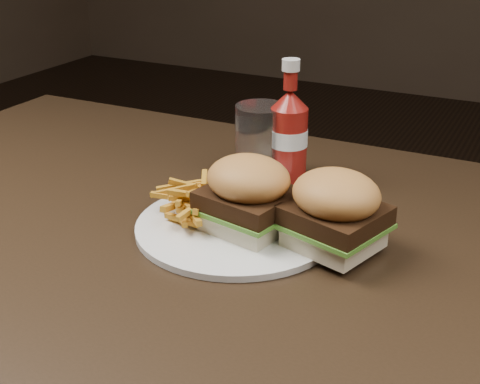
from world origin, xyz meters
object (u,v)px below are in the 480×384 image
at_px(dining_table, 191,237).
at_px(ketchup_bottle, 289,144).
at_px(tumbler, 261,144).
at_px(plate, 237,227).

height_order(dining_table, ketchup_bottle, ketchup_bottle).
xyz_separation_m(dining_table, ketchup_bottle, (0.06, 0.19, 0.08)).
bearing_deg(dining_table, ketchup_bottle, 73.15).
height_order(dining_table, tumbler, tumbler).
bearing_deg(dining_table, plate, 10.43).
bearing_deg(ketchup_bottle, tumbler, -171.74).
distance_m(ketchup_bottle, tumbler, 0.04).
distance_m(plate, tumbler, 0.19).
relative_size(dining_table, plate, 4.61).
bearing_deg(ketchup_bottle, dining_table, -106.85).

